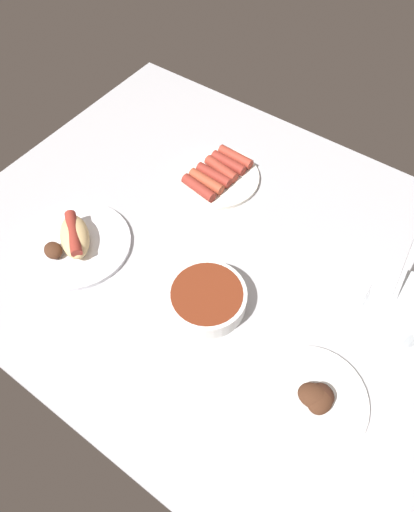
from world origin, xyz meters
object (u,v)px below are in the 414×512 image
plate_sausages (217,175)px  bowl_coleslaw (404,306)px  plate_grilled_meat (314,399)px  plate_hotdog_assembled (75,241)px  bowl_chili (207,298)px

plate_sausages → bowl_coleslaw: 50.62cm
plate_sausages → bowl_coleslaw: (-49.70, 9.46, 1.61)cm
plate_sausages → plate_grilled_meat: plate_grilled_meat is taller
bowl_coleslaw → plate_grilled_meat: bearing=76.8°
plate_grilled_meat → plate_hotdog_assembled: bearing=-0.2°
bowl_chili → plate_hotdog_assembled: size_ratio=0.68×
bowl_coleslaw → plate_hotdog_assembled: size_ratio=0.64×
plate_sausages → bowl_coleslaw: bearing=169.2°
bowl_coleslaw → plate_grilled_meat: (5.82, 24.90, -1.82)cm
bowl_chili → plate_hotdog_assembled: plate_hotdog_assembled is taller
bowl_coleslaw → plate_hotdog_assembled: 67.67cm
plate_sausages → plate_grilled_meat: size_ratio=1.03×
bowl_coleslaw → plate_hotdog_assembled: bowl_coleslaw is taller
bowl_chili → bowl_coleslaw: bowl_coleslaw is taller
plate_grilled_meat → plate_sausages: bearing=-38.1°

